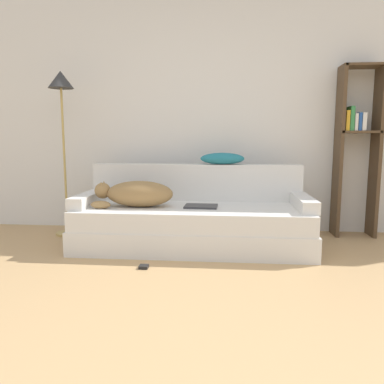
{
  "coord_description": "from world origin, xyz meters",
  "views": [
    {
      "loc": [
        0.19,
        -1.58,
        1.03
      ],
      "look_at": [
        -0.12,
        1.82,
        0.55
      ],
      "focal_mm": 35.0,
      "sensor_mm": 36.0,
      "label": 1
    }
  ],
  "objects_px": {
    "throw_pillow": "(222,159)",
    "floor_lamp": "(62,102)",
    "bookshelf": "(357,142)",
    "power_adapter": "(144,267)",
    "laptop": "(201,206)",
    "couch": "(193,227)",
    "dog": "(136,194)"
  },
  "relations": [
    {
      "from": "throw_pillow",
      "to": "floor_lamp",
      "type": "bearing_deg",
      "value": -179.15
    },
    {
      "from": "bookshelf",
      "to": "floor_lamp",
      "type": "height_order",
      "value": "bookshelf"
    },
    {
      "from": "bookshelf",
      "to": "power_adapter",
      "type": "height_order",
      "value": "bookshelf"
    },
    {
      "from": "laptop",
      "to": "throw_pillow",
      "type": "distance_m",
      "value": 0.63
    },
    {
      "from": "power_adapter",
      "to": "couch",
      "type": "bearing_deg",
      "value": 62.24
    },
    {
      "from": "laptop",
      "to": "floor_lamp",
      "type": "distance_m",
      "value": 1.84
    },
    {
      "from": "bookshelf",
      "to": "power_adapter",
      "type": "distance_m",
      "value": 2.57
    },
    {
      "from": "couch",
      "to": "dog",
      "type": "bearing_deg",
      "value": -171.9
    },
    {
      "from": "throw_pillow",
      "to": "dog",
      "type": "bearing_deg",
      "value": -150.72
    },
    {
      "from": "dog",
      "to": "laptop",
      "type": "distance_m",
      "value": 0.62
    },
    {
      "from": "laptop",
      "to": "couch",
      "type": "bearing_deg",
      "value": 150.69
    },
    {
      "from": "dog",
      "to": "power_adapter",
      "type": "distance_m",
      "value": 0.79
    },
    {
      "from": "bookshelf",
      "to": "floor_lamp",
      "type": "distance_m",
      "value": 3.12
    },
    {
      "from": "throw_pillow",
      "to": "bookshelf",
      "type": "bearing_deg",
      "value": 9.0
    },
    {
      "from": "dog",
      "to": "bookshelf",
      "type": "distance_m",
      "value": 2.36
    },
    {
      "from": "bookshelf",
      "to": "power_adapter",
      "type": "xyz_separation_m",
      "value": [
        -2.01,
        -1.24,
        -0.99
      ]
    },
    {
      "from": "couch",
      "to": "throw_pillow",
      "type": "relative_size",
      "value": 4.87
    },
    {
      "from": "dog",
      "to": "power_adapter",
      "type": "relative_size",
      "value": 10.26
    },
    {
      "from": "laptop",
      "to": "power_adapter",
      "type": "xyz_separation_m",
      "value": [
        -0.42,
        -0.6,
        -0.4
      ]
    },
    {
      "from": "dog",
      "to": "throw_pillow",
      "type": "relative_size",
      "value": 1.66
    },
    {
      "from": "floor_lamp",
      "to": "power_adapter",
      "type": "distance_m",
      "value": 2.03
    },
    {
      "from": "couch",
      "to": "power_adapter",
      "type": "bearing_deg",
      "value": -117.76
    },
    {
      "from": "laptop",
      "to": "floor_lamp",
      "type": "relative_size",
      "value": 0.18
    },
    {
      "from": "power_adapter",
      "to": "laptop",
      "type": "bearing_deg",
      "value": 54.87
    },
    {
      "from": "bookshelf",
      "to": "throw_pillow",
      "type": "bearing_deg",
      "value": -171.0
    },
    {
      "from": "dog",
      "to": "throw_pillow",
      "type": "xyz_separation_m",
      "value": [
        0.8,
        0.45,
        0.31
      ]
    },
    {
      "from": "couch",
      "to": "laptop",
      "type": "relative_size",
      "value": 7.09
    },
    {
      "from": "couch",
      "to": "power_adapter",
      "type": "distance_m",
      "value": 0.75
    },
    {
      "from": "dog",
      "to": "floor_lamp",
      "type": "height_order",
      "value": "floor_lamp"
    },
    {
      "from": "bookshelf",
      "to": "power_adapter",
      "type": "bearing_deg",
      "value": -148.32
    },
    {
      "from": "dog",
      "to": "floor_lamp",
      "type": "bearing_deg",
      "value": 154.12
    },
    {
      "from": "couch",
      "to": "power_adapter",
      "type": "relative_size",
      "value": 30.18
    }
  ]
}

